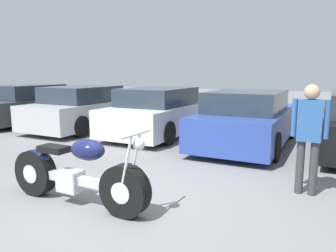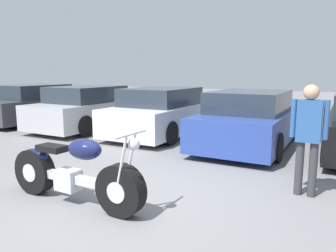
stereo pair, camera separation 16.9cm
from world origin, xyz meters
name	(u,v)px [view 1 (the left image)]	position (x,y,z in m)	size (l,w,h in m)	color
ground_plane	(125,203)	(0.00, 0.00, 0.00)	(60.00, 60.00, 0.00)	slate
motorcycle	(75,174)	(-0.60, -0.33, 0.44)	(2.34, 0.62, 1.11)	black
parked_car_dark_grey	(32,105)	(-7.34, 4.78, 0.64)	(1.93, 4.38, 1.38)	#3D3D42
parked_car_silver	(87,109)	(-4.68, 4.67, 0.64)	(1.93, 4.38, 1.38)	#BCBCC1
parked_car_white	(161,113)	(-2.02, 4.88, 0.64)	(1.93, 4.38, 1.38)	white
parked_car_blue	(248,120)	(0.64, 4.56, 0.64)	(1.93, 4.38, 1.38)	#2D479E
person_standing	(309,130)	(2.24, 1.55, 0.99)	(0.52, 0.22, 1.67)	#38383D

